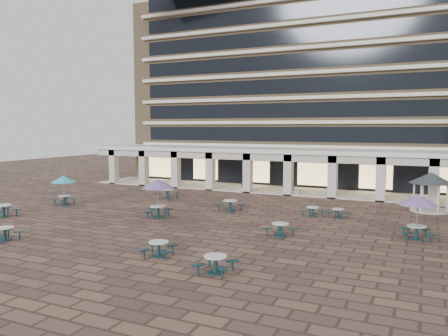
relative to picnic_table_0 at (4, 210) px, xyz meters
The scene contains 18 objects.
ground 15.36m from the picnic_table_0, 24.24° to the left, with size 120.00×120.00×0.00m, color brown.
apartment_building 36.76m from the picnic_table_0, 66.22° to the left, with size 40.00×15.50×25.20m.
retail_arcade 25.44m from the picnic_table_0, 56.44° to the left, with size 42.00×6.60×4.40m.
picnic_table_0 is the anchor object (origin of this frame).
picnic_table_1 7.66m from the picnic_table_0, 37.83° to the right, with size 1.86×1.86×0.77m.
picnic_table_2 16.35m from the picnic_table_0, 12.71° to the right, with size 1.98×1.98×0.77m.
picnic_table_3 20.26m from the picnic_table_0, 13.35° to the right, with size 1.83×1.83×0.80m.
picnic_table_4 5.89m from the picnic_table_0, 87.14° to the left, with size 2.12×2.12×2.45m.
picnic_table_6 11.63m from the picnic_table_0, 23.06° to the left, with size 2.41×2.41×2.78m.
picnic_table_7 20.51m from the picnic_table_0, ahead, with size 2.07×2.07×0.77m.
picnic_table_9 16.89m from the picnic_table_0, 32.22° to the left, with size 2.25×2.25×0.85m.
picnic_table_10 24.57m from the picnic_table_0, 23.95° to the left, with size 1.78×1.78×0.66m.
picnic_table_11 28.41m from the picnic_table_0, 11.47° to the left, with size 2.29×2.29×2.65m.
picnic_table_12 13.77m from the picnic_table_0, 61.68° to the left, with size 2.02×2.02×0.84m.
picnic_table_13 22.83m from the picnic_table_0, 25.11° to the left, with size 1.83×1.83×0.70m.
gazebo 32.49m from the picnic_table_0, 28.43° to the left, with size 3.26×3.26×3.03m.
planter_left 22.20m from the picnic_table_0, 59.90° to the left, with size 1.50×0.67×1.14m.
planter_right 25.26m from the picnic_table_0, 49.48° to the left, with size 1.50×0.78×1.27m.
Camera 1 is at (14.16, -28.18, 6.56)m, focal length 35.00 mm.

